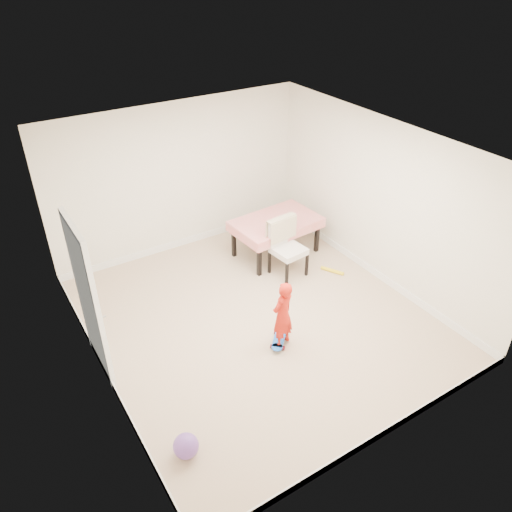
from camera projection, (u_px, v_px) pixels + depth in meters
ground at (257, 318)px, 7.34m from camera, size 5.00×5.00×0.00m
ceiling at (258, 151)px, 5.95m from camera, size 4.50×5.00×0.04m
wall_back at (179, 179)px, 8.41m from camera, size 4.50×0.04×2.60m
wall_front at (393, 354)px, 4.88m from camera, size 4.50×0.04×2.60m
wall_left at (91, 297)px, 5.64m from camera, size 0.04×5.00×2.60m
wall_right at (380, 203)px, 7.64m from camera, size 0.04×5.00×2.60m
door at (89, 302)px, 6.01m from camera, size 0.11×0.94×2.11m
baseboard_back at (184, 241)px, 9.08m from camera, size 4.50×0.02×0.12m
baseboard_front at (377, 436)px, 5.54m from camera, size 4.50×0.02×0.12m
baseboard_left at (108, 376)px, 6.30m from camera, size 0.02×5.00×0.12m
baseboard_right at (371, 269)px, 8.32m from camera, size 0.02×5.00×0.12m
dining_table at (276, 237)px, 8.68m from camera, size 1.51×1.02×0.68m
dining_chair at (289, 249)px, 8.05m from camera, size 0.60×0.67×0.98m
skateboard at (279, 339)px, 6.90m from camera, size 0.52×0.53×0.08m
child at (283, 317)px, 6.59m from camera, size 0.42×0.34×1.00m
balloon at (186, 446)px, 5.34m from camera, size 0.28×0.28×0.28m
foam_toy at (332, 271)px, 8.34m from camera, size 0.25×0.38×0.06m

